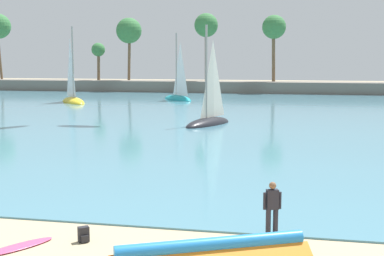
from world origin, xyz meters
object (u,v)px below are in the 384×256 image
Objects in this scene: surfboard at (18,247)px; sailboat_mid_bay at (178,93)px; person_at_waterline at (272,208)px; sailboat_near_shore at (209,115)px; backpack_by_trailer at (84,235)px; sailboat_toward_headland at (73,95)px.

sailboat_mid_bay is at bearing 40.06° from surfboard.
person_at_waterline is 0.20× the size of sailboat_near_shore.
surfboard is 53.44m from sailboat_mid_bay.
sailboat_mid_bay reaches higher than person_at_waterline.
backpack_by_trailer is 1.79m from surfboard.
sailboat_near_shore is (0.38, 28.14, 0.77)m from surfboard.
surfboard is 50.04m from sailboat_toward_headland.
backpack_by_trailer is at bearing -87.50° from sailboat_near_shore.
surfboard is at bearing -151.76° from backpack_by_trailer.
sailboat_mid_bay reaches higher than sailboat_near_shore.
backpack_by_trailer is at bearing -30.30° from surfboard.
surfboard is 0.22× the size of sailboat_toward_headland.
sailboat_toward_headland is at bearing -149.52° from sailboat_mid_bay.
backpack_by_trailer is 0.05× the size of sailboat_mid_bay.
backpack_by_trailer is at bearing -65.15° from sailboat_toward_headland.
backpack_by_trailer is 0.21× the size of surfboard.
sailboat_near_shore reaches higher than person_at_waterline.
sailboat_toward_headland reaches higher than surfboard.
person_at_waterline reaches higher than surfboard.
sailboat_toward_headland is at bearing 137.73° from sailboat_near_shore.
person_at_waterline is at bearing -76.05° from sailboat_near_shore.
person_at_waterline is 26.63m from sailboat_near_shore.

